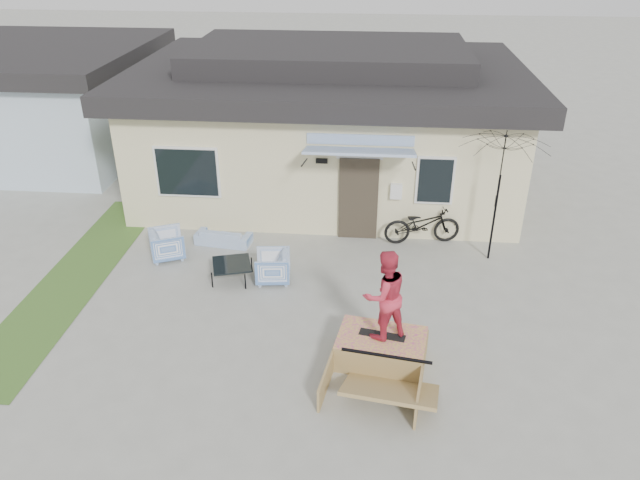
# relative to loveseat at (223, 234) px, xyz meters

# --- Properties ---
(ground) EXTENTS (90.00, 90.00, 0.00)m
(ground) POSITION_rel_loveseat_xyz_m (2.26, -3.83, -0.27)
(ground) COLOR gray
(ground) RESTS_ON ground
(grass_strip) EXTENTS (1.40, 8.00, 0.01)m
(grass_strip) POSITION_rel_loveseat_xyz_m (-2.94, -1.83, -0.26)
(grass_strip) COLOR #365B23
(grass_strip) RESTS_ON ground
(house) EXTENTS (10.80, 8.49, 4.10)m
(house) POSITION_rel_loveseat_xyz_m (2.26, 4.16, 1.68)
(house) COLOR beige
(house) RESTS_ON ground
(neighbor_house) EXTENTS (8.60, 7.60, 3.50)m
(neighbor_house) POSITION_rel_loveseat_xyz_m (-8.24, 6.17, 1.52)
(neighbor_house) COLOR #ADC1D6
(neighbor_house) RESTS_ON ground
(loveseat) EXTENTS (1.40, 0.58, 0.53)m
(loveseat) POSITION_rel_loveseat_xyz_m (0.00, 0.00, 0.00)
(loveseat) COLOR #4574BE
(loveseat) RESTS_ON ground
(armchair_left) EXTENTS (0.95, 0.97, 0.77)m
(armchair_left) POSITION_rel_loveseat_xyz_m (-1.15, -0.78, 0.12)
(armchair_left) COLOR #4574BE
(armchair_left) RESTS_ON ground
(armchair_right) EXTENTS (0.76, 0.80, 0.75)m
(armchair_right) POSITION_rel_loveseat_xyz_m (1.47, -1.57, 0.11)
(armchair_right) COLOR #4574BE
(armchair_right) RESTS_ON ground
(coffee_table) EXTENTS (1.01, 1.01, 0.40)m
(coffee_table) POSITION_rel_loveseat_xyz_m (0.58, -1.62, -0.06)
(coffee_table) COLOR black
(coffee_table) RESTS_ON ground
(bicycle) EXTENTS (1.96, 0.99, 1.20)m
(bicycle) POSITION_rel_loveseat_xyz_m (4.84, 0.51, 0.33)
(bicycle) COLOR black
(bicycle) RESTS_ON ground
(patio_umbrella) EXTENTS (2.17, 2.04, 2.20)m
(patio_umbrella) POSITION_rel_loveseat_xyz_m (6.38, -0.15, 1.48)
(patio_umbrella) COLOR black
(patio_umbrella) RESTS_ON ground
(skate_ramp) EXTENTS (1.85, 2.28, 0.52)m
(skate_ramp) POSITION_rel_loveseat_xyz_m (3.85, -4.13, -0.01)
(skate_ramp) COLOR olive
(skate_ramp) RESTS_ON ground
(skateboard) EXTENTS (0.85, 0.37, 0.05)m
(skateboard) POSITION_rel_loveseat_xyz_m (3.86, -4.08, 0.28)
(skateboard) COLOR black
(skateboard) RESTS_ON skate_ramp
(skater) EXTENTS (1.03, 0.96, 1.68)m
(skater) POSITION_rel_loveseat_xyz_m (3.86, -4.08, 1.14)
(skater) COLOR #CE2F47
(skater) RESTS_ON skateboard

